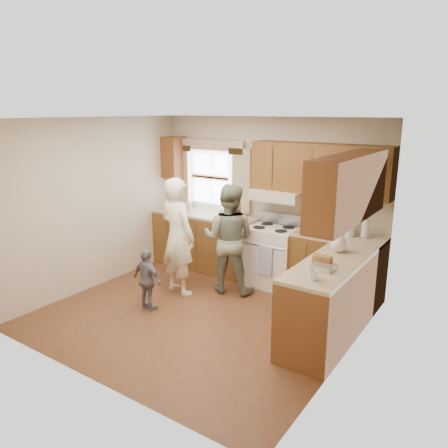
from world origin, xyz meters
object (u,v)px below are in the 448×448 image
Objects in this scene: woman_left at (178,237)px; woman_right at (229,239)px; child at (148,280)px; stove at (273,255)px.

woman_left reaches higher than woman_right.
woman_left is at bearing 23.47° from woman_right.
woman_right is 1.31m from child.
woman_right is (-0.42, -0.59, 0.33)m from stove.
woman_right reaches higher than stove.
woman_right reaches higher than child.
stove is 0.79m from woman_right.
stove is 1.97m from child.
woman_right is at bearing -125.67° from stove.
woman_right is (0.57, 0.46, -0.05)m from woman_left.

